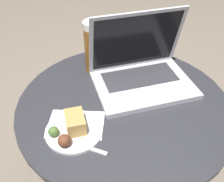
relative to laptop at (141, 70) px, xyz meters
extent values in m
plane|color=#726656|center=(-0.10, -0.09, -0.54)|extent=(6.00, 6.00, 0.00)
cylinder|color=#9E9EA3|center=(-0.10, -0.09, -0.54)|extent=(0.36, 0.36, 0.01)
cylinder|color=#9E9EA3|center=(-0.10, -0.09, -0.30)|extent=(0.07, 0.07, 0.46)
cylinder|color=#2D2D33|center=(-0.10, -0.09, -0.06)|extent=(0.73, 0.73, 0.02)
cube|color=white|center=(-0.28, -0.14, -0.05)|extent=(0.20, 0.18, 0.00)
cube|color=#B2B2B7|center=(0.00, -0.03, -0.04)|extent=(0.36, 0.26, 0.02)
cube|color=#333338|center=(0.00, 0.00, -0.03)|extent=(0.28, 0.13, 0.00)
cube|color=#B2B2B7|center=(0.00, 0.06, 0.09)|extent=(0.35, 0.08, 0.24)
cube|color=black|center=(0.00, 0.06, 0.09)|extent=(0.32, 0.07, 0.22)
cylinder|color=brown|center=(-0.14, 0.13, 0.04)|extent=(0.07, 0.07, 0.18)
cylinder|color=white|center=(-0.14, 0.13, 0.14)|extent=(0.07, 0.07, 0.03)
cylinder|color=white|center=(-0.29, -0.17, -0.05)|extent=(0.17, 0.17, 0.01)
cube|color=tan|center=(-0.28, -0.16, -0.02)|extent=(0.06, 0.08, 0.05)
sphere|color=brown|center=(-0.33, -0.21, -0.03)|extent=(0.04, 0.04, 0.04)
sphere|color=#4C6B33|center=(-0.35, -0.17, -0.03)|extent=(0.03, 0.03, 0.03)
cube|color=#B2B2B7|center=(-0.27, -0.24, -0.05)|extent=(0.10, 0.09, 0.01)
cube|color=#B2B2B7|center=(-0.33, -0.18, -0.05)|extent=(0.05, 0.05, 0.01)
camera|label=1|loc=(-0.36, -0.71, 0.54)|focal=42.00mm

